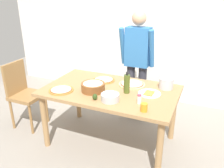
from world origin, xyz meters
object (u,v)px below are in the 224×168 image
(person_cook, at_px, (137,60))
(plate_with_slice, at_px, (149,93))
(cup_orange, at_px, (144,107))
(pizza_raw_on_board, at_px, (132,84))
(popcorn_bowl, at_px, (93,86))
(chair_wooden_left, at_px, (23,91))
(pizza_cooked_on_tray, at_px, (61,90))
(avocado, at_px, (95,97))
(dining_table, at_px, (110,96))
(salt_shaker, at_px, (139,99))
(mixing_bowl_steel, at_px, (110,97))
(olive_oil_bottle, at_px, (127,84))
(steel_pot, at_px, (166,83))
(pizza_second_cooked, at_px, (104,80))

(person_cook, bearing_deg, plate_with_slice, -61.67)
(person_cook, relative_size, cup_orange, 19.06)
(pizza_raw_on_board, distance_m, popcorn_bowl, 0.52)
(chair_wooden_left, relative_size, pizza_cooked_on_tray, 3.23)
(chair_wooden_left, bearing_deg, avocado, -10.30)
(dining_table, relative_size, pizza_raw_on_board, 4.82)
(salt_shaker, bearing_deg, person_cook, 109.18)
(avocado, bearing_deg, person_cook, 83.19)
(pizza_cooked_on_tray, height_order, avocado, avocado)
(salt_shaker, bearing_deg, dining_table, 152.89)
(cup_orange, bearing_deg, chair_wooden_left, 171.80)
(person_cook, xyz_separation_m, pizza_cooked_on_tray, (-0.61, -1.03, -0.17))
(plate_with_slice, relative_size, mixing_bowl_steel, 1.30)
(olive_oil_bottle, bearing_deg, chair_wooden_left, -176.96)
(mixing_bowl_steel, height_order, olive_oil_bottle, olive_oil_bottle)
(pizza_cooked_on_tray, bearing_deg, chair_wooden_left, 167.63)
(mixing_bowl_steel, bearing_deg, steel_pot, 49.94)
(popcorn_bowl, bearing_deg, steel_pot, 28.83)
(pizza_cooked_on_tray, height_order, olive_oil_bottle, olive_oil_bottle)
(pizza_raw_on_board, distance_m, cup_orange, 0.69)
(steel_pot, bearing_deg, dining_table, -153.84)
(pizza_raw_on_board, distance_m, salt_shaker, 0.52)
(dining_table, height_order, cup_orange, cup_orange)
(pizza_raw_on_board, xyz_separation_m, plate_with_slice, (0.28, -0.19, -0.00))
(person_cook, xyz_separation_m, pizza_second_cooked, (-0.29, -0.53, -0.17))
(plate_with_slice, bearing_deg, pizza_second_cooked, 165.25)
(plate_with_slice, xyz_separation_m, cup_orange, (0.05, -0.42, 0.03))
(chair_wooden_left, height_order, pizza_raw_on_board, chair_wooden_left)
(popcorn_bowl, distance_m, cup_orange, 0.73)
(pizza_cooked_on_tray, height_order, mixing_bowl_steel, mixing_bowl_steel)
(dining_table, bearing_deg, popcorn_bowl, -142.51)
(pizza_raw_on_board, height_order, salt_shaker, salt_shaker)
(popcorn_bowl, bearing_deg, pizza_raw_on_board, 45.77)
(plate_with_slice, relative_size, avocado, 3.71)
(pizza_second_cooked, distance_m, avocado, 0.58)
(steel_pot, distance_m, salt_shaker, 0.55)
(plate_with_slice, bearing_deg, dining_table, -173.35)
(person_cook, xyz_separation_m, popcorn_bowl, (-0.26, -0.88, -0.12))
(pizza_raw_on_board, height_order, pizza_second_cooked, same)
(chair_wooden_left, distance_m, popcorn_bowl, 1.19)
(pizza_second_cooked, bearing_deg, avocado, -74.02)
(steel_pot, bearing_deg, pizza_raw_on_board, -172.01)
(popcorn_bowl, distance_m, olive_oil_bottle, 0.40)
(pizza_second_cooked, relative_size, mixing_bowl_steel, 1.47)
(pizza_raw_on_board, distance_m, olive_oil_bottle, 0.28)
(pizza_cooked_on_tray, relative_size, salt_shaker, 2.78)
(pizza_second_cooked, bearing_deg, mixing_bowl_steel, -57.95)
(pizza_second_cooked, distance_m, olive_oil_bottle, 0.49)
(chair_wooden_left, relative_size, pizza_raw_on_board, 2.86)
(salt_shaker, bearing_deg, steel_pot, 71.07)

